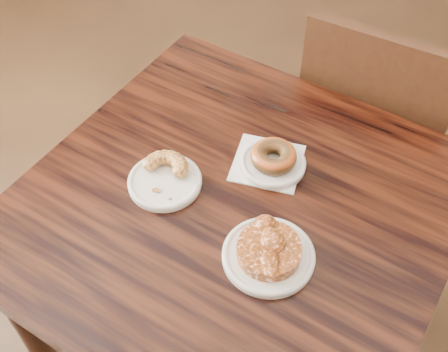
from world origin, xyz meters
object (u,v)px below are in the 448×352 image
(apple_fritter, at_px, (269,248))
(cruller_fragment, at_px, (164,175))
(glazed_donut, at_px, (274,156))
(chair_far, at_px, (374,130))
(cafe_table, at_px, (234,292))

(apple_fritter, relative_size, cruller_fragment, 1.45)
(glazed_donut, relative_size, apple_fritter, 0.61)
(apple_fritter, xyz_separation_m, cruller_fragment, (-0.25, 0.12, -0.00))
(cruller_fragment, bearing_deg, apple_fritter, -24.60)
(glazed_donut, bearing_deg, apple_fritter, -78.46)
(glazed_donut, relative_size, cruller_fragment, 0.88)
(chair_far, height_order, glazed_donut, chair_far)
(cafe_table, bearing_deg, cruller_fragment, -165.91)
(glazed_donut, bearing_deg, cruller_fragment, -151.23)
(glazed_donut, bearing_deg, chair_far, 66.35)
(cafe_table, distance_m, apple_fritter, 0.43)
(cafe_table, distance_m, cruller_fragment, 0.43)
(cafe_table, height_order, glazed_donut, glazed_donut)
(cafe_table, relative_size, chair_far, 0.95)
(chair_far, distance_m, glazed_donut, 0.64)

